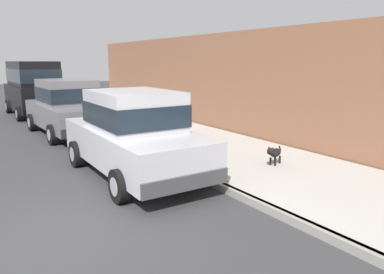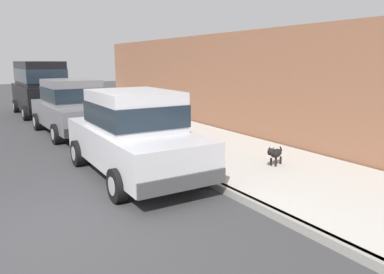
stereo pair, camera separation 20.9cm
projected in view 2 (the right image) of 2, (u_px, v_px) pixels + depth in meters
The scene contains 9 objects.
ground_plane at pixel (58, 234), 5.51m from camera, with size 80.00×80.00×0.00m, color #38383A.
curb at pixel (227, 191), 7.15m from camera, with size 0.16×64.00×0.14m, color gray.
sidewalk at pixel (292, 176), 8.08m from camera, with size 3.60×64.00×0.14m, color #B7B5AD.
car_silver_sedan at pixel (134, 133), 8.16m from camera, with size 2.07×4.62×1.92m.
car_grey_sedan at pixel (71, 106), 12.84m from camera, with size 2.15×4.66×1.92m.
car_black_van at pixel (40, 86), 17.36m from camera, with size 2.18×4.92×2.52m.
dog_black at pixel (275, 153), 8.56m from camera, with size 0.72×0.36×0.49m.
fire_hydrant at pixel (172, 140), 9.84m from camera, with size 0.34×0.24×0.72m.
building_facade at pixel (216, 82), 13.71m from camera, with size 0.50×20.00×3.50m, color #8C5B42.
Camera 2 is at (-0.97, -5.40, 2.56)m, focal length 34.27 mm.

